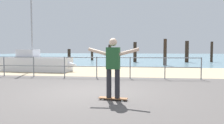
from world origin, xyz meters
TOP-DOWN VIEW (x-y plane):
  - ground_plane at (0.00, -1.00)m, footprint 24.00×10.00m
  - beach_strip at (0.00, 7.00)m, footprint 24.00×6.00m
  - sea_surface at (0.00, 35.00)m, footprint 72.00×50.00m
  - railing_fence at (-2.18, 3.60)m, footprint 13.13×0.05m
  - sailboat at (-4.87, 6.35)m, footprint 5.02×1.73m
  - skateboard at (0.86, -0.96)m, footprint 0.82×0.31m
  - skateboarder at (0.86, -0.96)m, footprint 1.44×0.28m
  - groyne_post_0 at (-7.20, 19.22)m, footprint 0.37×0.37m
  - groyne_post_1 at (-4.49, 19.97)m, footprint 0.30×0.30m
  - groyne_post_2 at (-1.78, 16.68)m, footprint 0.31×0.31m
  - groyne_post_3 at (0.93, 16.76)m, footprint 0.36×0.36m
  - groyne_post_4 at (3.64, 12.54)m, footprint 0.28×0.28m
  - groyne_post_5 at (6.35, 17.10)m, footprint 0.39×0.39m
  - groyne_post_6 at (9.06, 17.86)m, footprint 0.26×0.26m

SIDE VIEW (x-z plane):
  - ground_plane at x=0.00m, z-range -0.02..0.02m
  - beach_strip at x=0.00m, z-range -0.02..0.02m
  - sea_surface at x=0.00m, z-range -0.02..0.02m
  - skateboard at x=0.86m, z-range 0.03..0.11m
  - sailboat at x=-4.87m, z-range -2.17..3.22m
  - railing_fence at x=-2.18m, z-range 0.17..1.22m
  - groyne_post_0 at x=-7.20m, z-range 0.00..1.41m
  - groyne_post_1 at x=-4.49m, z-range 0.00..1.43m
  - groyne_post_2 at x=-1.78m, z-range 0.00..1.89m
  - skateboarder at x=0.86m, z-range 0.19..1.84m
  - groyne_post_3 at x=0.93m, z-range 0.00..2.16m
  - groyne_post_6 at x=9.06m, z-range 0.00..2.21m
  - groyne_post_5 at x=6.35m, z-range 0.00..2.27m
  - groyne_post_4 at x=3.64m, z-range 0.00..2.30m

